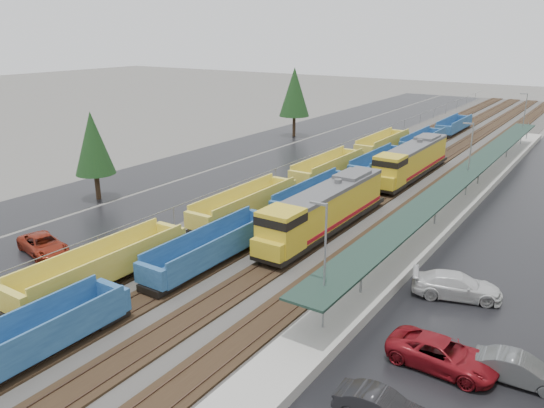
{
  "coord_description": "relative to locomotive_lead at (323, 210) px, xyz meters",
  "views": [
    {
      "loc": [
        21.59,
        -3.23,
        16.54
      ],
      "look_at": [
        -2.91,
        33.48,
        2.0
      ],
      "focal_mm": 35.0,
      "sensor_mm": 36.0,
      "label": 1
    }
  ],
  "objects": [
    {
      "name": "west_parking_lot",
      "position": [
        -17.0,
        26.16,
        -2.25
      ],
      "size": [
        10.0,
        160.0,
        0.02
      ],
      "primitive_type": "cube",
      "color": "black",
      "rests_on": "ground"
    },
    {
      "name": "tree_west_far",
      "position": [
        -25.0,
        36.16,
        4.87
      ],
      "size": [
        4.84,
        4.84,
        11.0
      ],
      "color": "#332316",
      "rests_on": "ground"
    },
    {
      "name": "locomotive_trail",
      "position": [
        0.0,
        21.0,
        0.0
      ],
      "size": [
        2.82,
        18.55,
        4.2
      ],
      "color": "black",
      "rests_on": "ground"
    },
    {
      "name": "station_platform",
      "position": [
        7.5,
        16.17,
        -1.53
      ],
      "size": [
        3.0,
        80.0,
        8.0
      ],
      "color": "#9E9B93",
      "rests_on": "ground"
    },
    {
      "name": "parked_car_east_b",
      "position": [
        13.91,
        -12.88,
        -1.49
      ],
      "size": [
        2.79,
        5.67,
        1.55
      ],
      "primitive_type": "imported",
      "rotation": [
        0.0,
        0.0,
        1.53
      ],
      "color": "maroon",
      "rests_on": "ground"
    },
    {
      "name": "ballast_strip",
      "position": [
        -2.0,
        26.16,
        -2.22
      ],
      "size": [
        20.0,
        160.0,
        0.08
      ],
      "primitive_type": "cube",
      "color": "#302D2B",
      "rests_on": "ground"
    },
    {
      "name": "parked_car_east_c",
      "position": [
        12.41,
        -4.79,
        -1.45
      ],
      "size": [
        3.91,
        6.04,
        1.63
      ],
      "primitive_type": "imported",
      "rotation": [
        0.0,
        0.0,
        1.89
      ],
      "color": "silver",
      "rests_on": "ground"
    },
    {
      "name": "trackbed",
      "position": [
        -2.0,
        26.16,
        -2.1
      ],
      "size": [
        14.6,
        160.0,
        0.22
      ],
      "color": "black",
      "rests_on": "ground"
    },
    {
      "name": "well_string_blue",
      "position": [
        -4.0,
        6.17,
        -1.11
      ],
      "size": [
        2.59,
        107.29,
        2.3
      ],
      "color": "navy",
      "rests_on": "ground"
    },
    {
      "name": "west_road",
      "position": [
        -27.0,
        26.16,
        -2.25
      ],
      "size": [
        9.0,
        160.0,
        0.02
      ],
      "primitive_type": "cube",
      "color": "black",
      "rests_on": "ground"
    },
    {
      "name": "parked_car_east_a",
      "position": [
        12.86,
        -18.27,
        -1.56
      ],
      "size": [
        1.65,
        4.3,
        1.4
      ],
      "primitive_type": "imported",
      "rotation": [
        0.0,
        0.0,
        1.61
      ],
      "color": "black",
      "rests_on": "ground"
    },
    {
      "name": "locomotive_lead",
      "position": [
        0.0,
        0.0,
        0.0
      ],
      "size": [
        2.82,
        18.55,
        4.2
      ],
      "color": "black",
      "rests_on": "ground"
    },
    {
      "name": "parked_car_west_c",
      "position": [
        -16.16,
        -15.39,
        -1.53
      ],
      "size": [
        3.5,
        5.67,
        1.47
      ],
      "primitive_type": "imported",
      "rotation": [
        0.0,
        0.0,
        1.36
      ],
      "color": "maroon",
      "rests_on": "ground"
    },
    {
      "name": "parked_car_east_e",
      "position": [
        17.42,
        -11.99,
        -1.54
      ],
      "size": [
        1.81,
        4.45,
        1.44
      ],
      "primitive_type": "imported",
      "rotation": [
        0.0,
        0.0,
        1.64
      ],
      "color": "#4E5153",
      "rests_on": "ground"
    },
    {
      "name": "tree_west_near",
      "position": [
        -24.0,
        -3.84,
        3.56
      ],
      "size": [
        3.96,
        3.96,
        9.0
      ],
      "color": "#332316",
      "rests_on": "ground"
    },
    {
      "name": "well_string_yellow",
      "position": [
        -8.0,
        -8.21,
        -1.07
      ],
      "size": [
        2.73,
        94.62,
        2.42
      ],
      "color": "gold",
      "rests_on": "ground"
    },
    {
      "name": "chainlink_fence",
      "position": [
        -11.5,
        24.6,
        -0.65
      ],
      "size": [
        0.08,
        160.04,
        2.02
      ],
      "color": "gray",
      "rests_on": "ground"
    }
  ]
}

